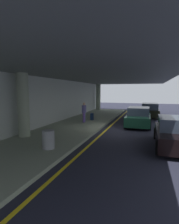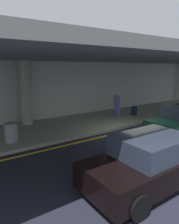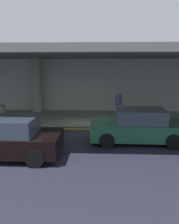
# 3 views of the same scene
# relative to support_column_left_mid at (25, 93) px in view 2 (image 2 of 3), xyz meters

# --- Properties ---
(ground_plane) EXTENTS (60.00, 60.00, 0.00)m
(ground_plane) POSITION_rel_support_column_left_mid_xyz_m (4.00, -4.62, -1.97)
(ground_plane) COLOR #212230
(sidewalk) EXTENTS (26.00, 4.20, 0.15)m
(sidewalk) POSITION_rel_support_column_left_mid_xyz_m (4.00, -1.52, -1.90)
(sidewalk) COLOR gray
(sidewalk) RESTS_ON ground
(lane_stripe_yellow) EXTENTS (26.00, 0.14, 0.01)m
(lane_stripe_yellow) POSITION_rel_support_column_left_mid_xyz_m (4.00, -4.03, -1.97)
(lane_stripe_yellow) COLOR yellow
(lane_stripe_yellow) RESTS_ON ground
(support_column_left_mid) EXTENTS (0.66, 0.66, 3.65)m
(support_column_left_mid) POSITION_rel_support_column_left_mid_xyz_m (0.00, 0.00, 0.00)
(support_column_left_mid) COLOR gray
(support_column_left_mid) RESTS_ON sidewalk
(ceiling_overhang) EXTENTS (28.00, 13.20, 0.30)m
(ceiling_overhang) POSITION_rel_support_column_left_mid_xyz_m (4.00, -2.02, 1.97)
(ceiling_overhang) COLOR slate
(ceiling_overhang) RESTS_ON support_column_far_left
(terminal_back_wall) EXTENTS (26.00, 0.30, 3.80)m
(terminal_back_wall) POSITION_rel_support_column_left_mid_xyz_m (4.00, 0.73, -0.07)
(terminal_back_wall) COLOR #B2BAB3
(terminal_back_wall) RESTS_ON ground
(car_black_no2) EXTENTS (4.10, 1.92, 1.50)m
(car_black_no2) POSITION_rel_support_column_left_mid_xyz_m (0.98, -8.18, -1.26)
(car_black_no2) COLOR black
(car_black_no2) RESTS_ON ground
(traveler_with_luggage) EXTENTS (0.38, 0.38, 1.68)m
(traveler_with_luggage) POSITION_rel_support_column_left_mid_xyz_m (5.54, -1.70, -0.86)
(traveler_with_luggage) COLOR #5E4192
(traveler_with_luggage) RESTS_ON sidewalk
(suitcase_upright_primary) EXTENTS (0.36, 0.22, 0.90)m
(suitcase_upright_primary) POSITION_rel_support_column_left_mid_xyz_m (6.90, -1.97, -1.51)
(suitcase_upright_primary) COLOR #0F2243
(suitcase_upright_primary) RESTS_ON sidewalk
(trash_bin_steel) EXTENTS (0.56, 0.56, 0.85)m
(trash_bin_steel) POSITION_rel_support_column_left_mid_xyz_m (-1.54, -2.55, -1.40)
(trash_bin_steel) COLOR gray
(trash_bin_steel) RESTS_ON sidewalk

